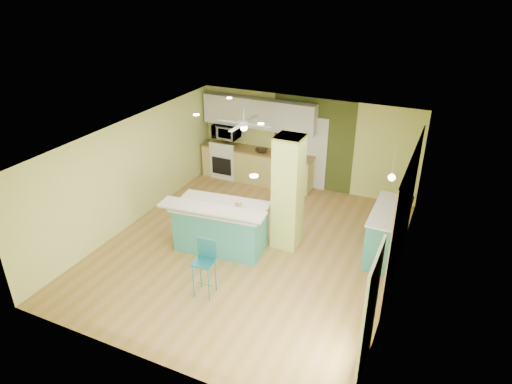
% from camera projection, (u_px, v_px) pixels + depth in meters
% --- Properties ---
extents(floor, '(6.00, 7.00, 0.01)m').
position_uv_depth(floor, '(250.00, 248.00, 9.90)').
color(floor, '#A17A38').
rests_on(floor, ground).
extents(ceiling, '(6.00, 7.00, 0.01)m').
position_uv_depth(ceiling, '(249.00, 139.00, 8.78)').
color(ceiling, white).
rests_on(ceiling, wall_back).
extents(wall_back, '(6.00, 0.01, 2.50)m').
position_uv_depth(wall_back, '(306.00, 143.00, 12.19)').
color(wall_back, '#DDE57A').
rests_on(wall_back, floor).
extents(wall_front, '(6.00, 0.01, 2.50)m').
position_uv_depth(wall_front, '(144.00, 298.00, 6.49)').
color(wall_front, '#DDE57A').
rests_on(wall_front, floor).
extents(wall_left, '(0.01, 7.00, 2.50)m').
position_uv_depth(wall_left, '(132.00, 172.00, 10.47)').
color(wall_left, '#DDE57A').
rests_on(wall_left, floor).
extents(wall_right, '(0.01, 7.00, 2.50)m').
position_uv_depth(wall_right, '(400.00, 228.00, 8.21)').
color(wall_right, '#DDE57A').
rests_on(wall_right, floor).
extents(wood_panel, '(0.02, 3.40, 2.50)m').
position_uv_depth(wood_panel, '(404.00, 213.00, 8.71)').
color(wood_panel, '#997B57').
rests_on(wood_panel, floor).
extents(olive_accent, '(2.20, 0.02, 2.50)m').
position_uv_depth(olive_accent, '(313.00, 144.00, 12.11)').
color(olive_accent, '#444E1F').
rests_on(olive_accent, floor).
extents(interior_door, '(0.82, 0.05, 2.00)m').
position_uv_depth(interior_door, '(312.00, 153.00, 12.19)').
color(interior_door, white).
rests_on(interior_door, floor).
extents(french_door, '(0.04, 1.08, 2.10)m').
position_uv_depth(french_door, '(369.00, 316.00, 6.44)').
color(french_door, silver).
rests_on(french_door, floor).
extents(column, '(0.55, 0.55, 2.50)m').
position_uv_depth(column, '(288.00, 193.00, 9.50)').
color(column, '#BBCD5F').
rests_on(column, floor).
extents(kitchen_run, '(3.25, 0.63, 0.94)m').
position_uv_depth(kitchen_run, '(257.00, 166.00, 12.78)').
color(kitchen_run, '#D8C771').
rests_on(kitchen_run, floor).
extents(stove, '(0.76, 0.66, 1.08)m').
position_uv_depth(stove, '(227.00, 161.00, 13.13)').
color(stove, white).
rests_on(stove, floor).
extents(upper_cabinets, '(3.20, 0.34, 0.80)m').
position_uv_depth(upper_cabinets, '(259.00, 113.00, 12.22)').
color(upper_cabinets, silver).
rests_on(upper_cabinets, wall_back).
extents(microwave, '(0.70, 0.48, 0.39)m').
position_uv_depth(microwave, '(226.00, 131.00, 12.74)').
color(microwave, silver).
rests_on(microwave, wall_back).
extents(ceiling_fan, '(1.41, 1.41, 0.61)m').
position_uv_depth(ceiling_fan, '(244.00, 124.00, 11.01)').
color(ceiling_fan, white).
rests_on(ceiling_fan, ceiling).
extents(pendant_lamp, '(0.14, 0.14, 0.69)m').
position_uv_depth(pendant_lamp, '(392.00, 177.00, 8.68)').
color(pendant_lamp, white).
rests_on(pendant_lamp, ceiling).
extents(wall_decor, '(0.03, 0.90, 0.70)m').
position_uv_depth(wall_decor, '(407.00, 195.00, 8.75)').
color(wall_decor, brown).
rests_on(wall_decor, wood_panel).
extents(peninsula, '(2.24, 1.39, 1.18)m').
position_uv_depth(peninsula, '(221.00, 226.00, 9.67)').
color(peninsula, teal).
rests_on(peninsula, floor).
extents(bar_stool, '(0.40, 0.40, 1.11)m').
position_uv_depth(bar_stool, '(205.00, 259.00, 8.25)').
color(bar_stool, teal).
rests_on(bar_stool, floor).
extents(side_counter, '(0.70, 1.66, 1.07)m').
position_uv_depth(side_counter, '(388.00, 232.00, 9.45)').
color(side_counter, teal).
rests_on(side_counter, floor).
extents(fruit_bowl, '(0.38, 0.38, 0.08)m').
position_uv_depth(fruit_bowl, '(261.00, 151.00, 12.43)').
color(fruit_bowl, '#342515').
rests_on(fruit_bowl, kitchen_run).
extents(canister, '(0.14, 0.14, 0.17)m').
position_uv_depth(canister, '(238.00, 205.00, 9.35)').
color(canister, gold).
rests_on(canister, peninsula).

